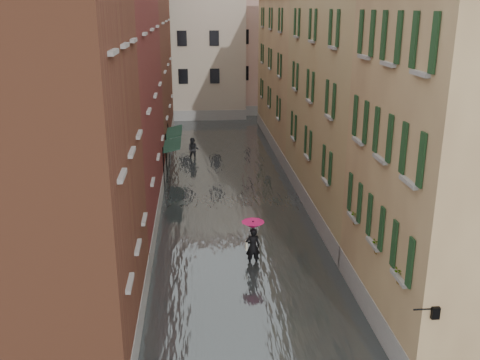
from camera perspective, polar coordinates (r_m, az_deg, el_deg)
name	(u,v)px	position (r m, az deg, el deg)	size (l,w,h in m)	color
ground	(251,301)	(21.21, 1.16, -12.75)	(120.00, 120.00, 0.00)	#575759
floodwater	(229,189)	(32.98, -1.19, -0.98)	(10.00, 60.00, 0.20)	#474E4F
building_left_near	(30,157)	(17.43, -21.51, 2.29)	(6.00, 8.00, 13.00)	brown
building_left_mid	(94,103)	(27.96, -15.33, 7.94)	(6.00, 14.00, 12.50)	maroon
building_left_far	(127,59)	(42.58, -11.92, 12.49)	(6.00, 16.00, 14.00)	brown
building_right_near	(470,169)	(19.13, 23.29, 1.06)	(6.00, 8.00, 11.50)	#8E6C49
building_right_mid	(367,94)	(28.88, 13.44, 8.89)	(6.00, 14.00, 13.00)	tan
building_right_far	(308,74)	(43.35, 7.24, 11.16)	(6.00, 16.00, 11.50)	#8E6C49
building_end_cream	(183,51)	(56.29, -6.07, 13.53)	(12.00, 9.00, 13.00)	#B3A98E
building_end_pink	(268,54)	(58.85, 3.01, 13.31)	(10.00, 9.00, 12.00)	tan
awning_near	(172,146)	(34.00, -7.29, 3.63)	(1.09, 3.16, 2.80)	#163324
awning_far	(174,133)	(37.53, -7.09, 5.02)	(1.09, 3.40, 2.80)	#163324
wall_lantern	(434,312)	(15.75, 19.99, -13.08)	(0.71, 0.22, 0.35)	black
window_planters	(379,235)	(18.70, 14.61, -5.71)	(0.59, 5.43, 0.84)	#974331
pedestrian_main	(253,239)	(23.27, 1.37, -6.31)	(1.00, 1.00, 2.06)	black
pedestrian_far	(193,150)	(39.29, -5.01, 3.26)	(0.84, 0.65, 1.73)	black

